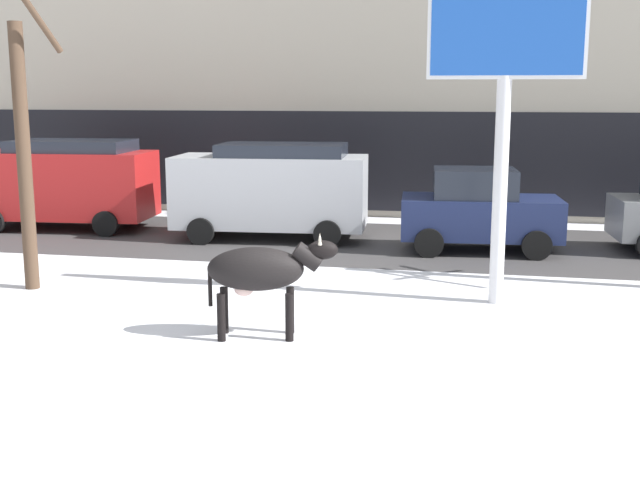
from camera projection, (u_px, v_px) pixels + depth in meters
ground_plane at (324, 349)px, 11.08m from camera, size 120.00×120.00×0.00m
road_strip at (390, 243)px, 18.78m from camera, size 60.00×5.60×0.01m
cow_black at (261, 271)px, 11.45m from camera, size 1.94×0.87×1.54m
billboard at (506, 43)px, 12.73m from camera, size 2.53×0.29×5.56m
car_red_van at (64, 182)px, 20.60m from camera, size 4.73×2.40×2.32m
car_silver_van at (272, 188)px, 19.17m from camera, size 4.73×2.40×2.32m
car_navy_hatchback at (479, 210)px, 17.75m from camera, size 3.62×2.14×1.86m
pedestrian_by_cars at (235, 186)px, 22.75m from camera, size 0.36×0.24×1.73m
pedestrian_far_left at (122, 183)px, 23.44m from camera, size 0.36×0.24×1.73m
bare_tree_far_back at (23, 146)px, 14.02m from camera, size 1.43×1.09×5.47m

